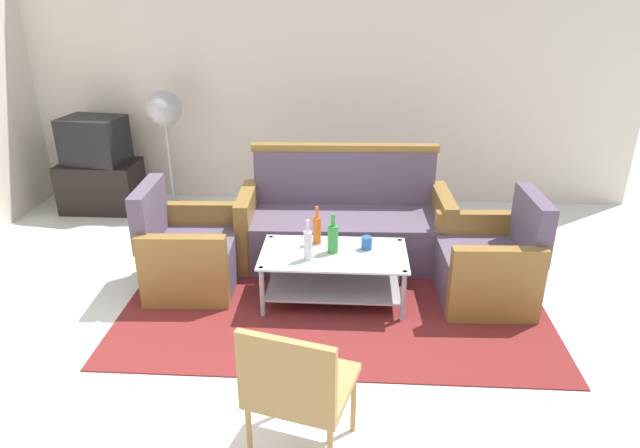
# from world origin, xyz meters

# --- Properties ---
(ground_plane) EXTENTS (14.00, 14.00, 0.00)m
(ground_plane) POSITION_xyz_m (0.00, 0.00, 0.00)
(ground_plane) COLOR white
(wall_back) EXTENTS (6.52, 0.19, 2.80)m
(wall_back) POSITION_xyz_m (0.00, 3.05, 1.48)
(wall_back) COLOR silver
(wall_back) RESTS_ON ground
(rug) EXTENTS (3.17, 2.11, 0.01)m
(rug) POSITION_xyz_m (0.15, 0.87, 0.01)
(rug) COLOR maroon
(rug) RESTS_ON ground
(couch) EXTENTS (1.82, 0.80, 0.96)m
(couch) POSITION_xyz_m (0.20, 1.53, 0.32)
(couch) COLOR #5B4C60
(couch) RESTS_ON rug
(armchair_left) EXTENTS (0.73, 0.79, 0.85)m
(armchair_left) POSITION_xyz_m (-1.03, 0.95, 0.29)
(armchair_left) COLOR #5B4C60
(armchair_left) RESTS_ON rug
(armchair_right) EXTENTS (0.73, 0.79, 0.85)m
(armchair_right) POSITION_xyz_m (1.32, 0.89, 0.29)
(armchair_right) COLOR #5B4C60
(armchair_right) RESTS_ON rug
(coffee_table) EXTENTS (1.10, 0.60, 0.40)m
(coffee_table) POSITION_xyz_m (0.14, 0.79, 0.27)
(coffee_table) COLOR silver
(coffee_table) RESTS_ON rug
(bottle_green) EXTENTS (0.08, 0.08, 0.31)m
(bottle_green) POSITION_xyz_m (0.13, 0.80, 0.53)
(bottle_green) COLOR #2D8C38
(bottle_green) RESTS_ON coffee_table
(bottle_clear) EXTENTS (0.06, 0.06, 0.31)m
(bottle_clear) POSITION_xyz_m (-0.05, 0.67, 0.53)
(bottle_clear) COLOR silver
(bottle_clear) RESTS_ON coffee_table
(bottle_orange) EXTENTS (0.06, 0.06, 0.31)m
(bottle_orange) POSITION_xyz_m (-0.00, 0.95, 0.53)
(bottle_orange) COLOR #D85919
(bottle_orange) RESTS_ON coffee_table
(cup) EXTENTS (0.08, 0.08, 0.10)m
(cup) POSITION_xyz_m (0.38, 0.87, 0.46)
(cup) COLOR #2659A5
(cup) RESTS_ON coffee_table
(tv_stand) EXTENTS (0.80, 0.50, 0.52)m
(tv_stand) POSITION_xyz_m (-2.41, 2.55, 0.26)
(tv_stand) COLOR black
(tv_stand) RESTS_ON ground
(television) EXTENTS (0.66, 0.52, 0.48)m
(television) POSITION_xyz_m (-2.41, 2.55, 0.76)
(television) COLOR black
(television) RESTS_ON tv_stand
(pedestal_fan) EXTENTS (0.36, 0.36, 1.27)m
(pedestal_fan) POSITION_xyz_m (-1.66, 2.60, 1.01)
(pedestal_fan) COLOR #2D2D33
(pedestal_fan) RESTS_ON ground
(wicker_chair) EXTENTS (0.59, 0.59, 0.84)m
(wicker_chair) POSITION_xyz_m (0.01, -0.82, 0.49)
(wicker_chair) COLOR #AD844C
(wicker_chair) RESTS_ON ground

